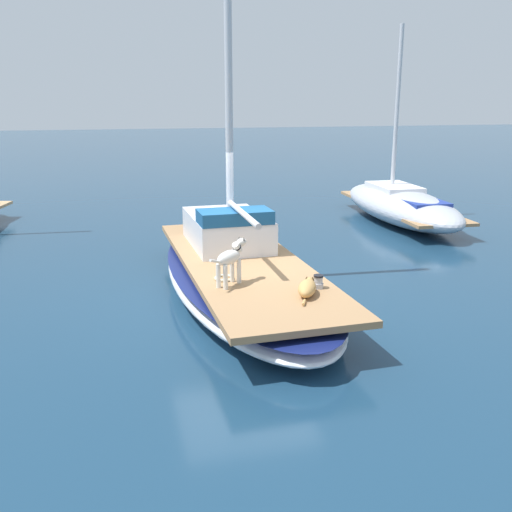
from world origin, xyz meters
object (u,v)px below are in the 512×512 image
coiled_rope (224,278)px  sailboat_main (243,278)px  moored_boat_starboard_side (400,204)px  dog_tan (307,288)px  dog_white (230,258)px  deck_winch (318,282)px

coiled_rope → sailboat_main: bearing=62.5°
coiled_rope → moored_boat_starboard_side: size_ratio=0.05×
sailboat_main → moored_boat_starboard_side: (5.85, 5.20, 0.18)m
moored_boat_starboard_side → sailboat_main: bearing=-138.4°
dog_tan → dog_white: bearing=143.5°
sailboat_main → coiled_rope: (-0.53, -1.01, 0.35)m
deck_winch → moored_boat_starboard_side: (5.07, 7.00, -0.24)m
coiled_rope → moored_boat_starboard_side: (6.38, 6.21, -0.17)m
moored_boat_starboard_side → dog_white: bearing=-134.3°
dog_white → deck_winch: bearing=-21.5°
sailboat_main → dog_tan: bearing=-75.6°
dog_tan → deck_winch: dog_tan is taller
moored_boat_starboard_side → dog_tan: bearing=-126.4°
dog_white → deck_winch: dog_white is taller
deck_winch → moored_boat_starboard_side: moored_boat_starboard_side is taller
dog_tan → coiled_rope: bearing=135.7°
dog_white → dog_tan: dog_white is taller
sailboat_main → deck_winch: size_ratio=34.87×
dog_white → moored_boat_starboard_side: bearing=45.7°
sailboat_main → dog_white: 1.57m
sailboat_main → dog_tan: (0.52, -2.04, 0.43)m
sailboat_main → coiled_rope: 1.19m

